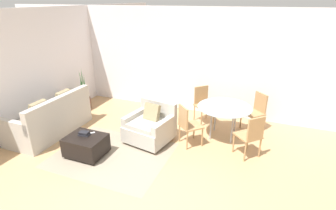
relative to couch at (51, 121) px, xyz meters
The scene contains 15 objects.
ground_plane 2.91m from the couch, 24.19° to the right, with size 20.00×20.00×0.00m, color tan.
wall_back 3.79m from the couch, 43.64° to the left, with size 12.00×0.06×2.75m.
wall_left 1.25m from the couch, 151.77° to the left, with size 0.06×12.00×2.75m.
area_rug 1.86m from the couch, ahead, with size 2.24×1.81×0.01m.
couch is the anchor object (origin of this frame).
armchair 2.34m from the couch, 12.95° to the left, with size 1.04×1.02×0.85m.
ottoman 1.42m from the couch, 19.63° to the right, with size 0.74×0.60×0.41m.
book_stack 1.35m from the couch, 18.29° to the right, with size 0.23×0.16×0.07m.
tv_remote_primary 1.39m from the couch, 13.13° to the right, with size 0.14×0.15×0.01m.
potted_plant 1.52m from the couch, 99.32° to the left, with size 0.34×0.34×1.21m.
dining_table 3.96m from the couch, 19.02° to the left, with size 1.18×1.18×0.73m.
dining_chair_near_left 3.16m from the couch, 11.75° to the left, with size 0.59×0.59×0.90m.
dining_chair_near_right 4.42m from the couch, ahead, with size 0.59×0.59×0.90m.
dining_chair_far_left 3.64m from the couch, 32.03° to the left, with size 0.59×0.59×0.90m.
dining_chair_far_right 4.78m from the couch, 23.81° to the left, with size 0.59×0.59×0.90m.
Camera 1 is at (1.87, -2.89, 2.94)m, focal length 28.00 mm.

